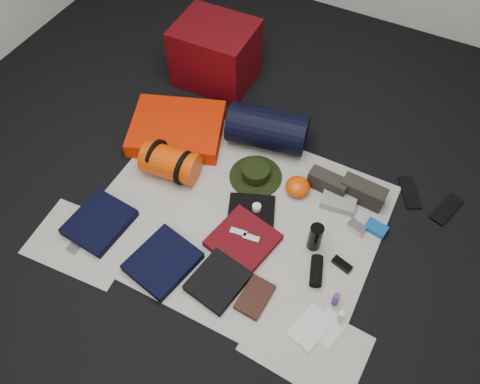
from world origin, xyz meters
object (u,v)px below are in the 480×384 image
at_px(stuff_sack, 170,163).
at_px(navy_duffel, 267,129).
at_px(sleeping_pad, 177,128).
at_px(water_bottle, 315,237).
at_px(compact_camera, 356,227).
at_px(red_cabinet, 216,54).
at_px(paperback_book, 255,297).

xyz_separation_m(stuff_sack, navy_duffel, (0.42, 0.50, 0.03)).
bearing_deg(sleeping_pad, navy_duffel, 19.98).
bearing_deg(water_bottle, compact_camera, 50.04).
distance_m(red_cabinet, paperback_book, 1.74).
distance_m(navy_duffel, compact_camera, 0.83).
xyz_separation_m(stuff_sack, compact_camera, (1.16, 0.14, -0.08)).
relative_size(sleeping_pad, paperback_book, 2.74).
xyz_separation_m(water_bottle, compact_camera, (0.18, 0.21, -0.08)).
bearing_deg(sleeping_pad, compact_camera, -7.02).
bearing_deg(water_bottle, navy_duffel, 134.47).
height_order(red_cabinet, compact_camera, red_cabinet).
relative_size(red_cabinet, water_bottle, 2.74).
distance_m(red_cabinet, navy_duffel, 0.73).
height_order(red_cabinet, paperback_book, red_cabinet).
bearing_deg(navy_duffel, compact_camera, -37.11).
bearing_deg(stuff_sack, navy_duffel, 50.16).
xyz_separation_m(compact_camera, paperback_book, (-0.33, -0.64, -0.01)).
relative_size(sleeping_pad, compact_camera, 5.83).
distance_m(red_cabinet, compact_camera, 1.55).
relative_size(navy_duffel, paperback_book, 2.33).
height_order(red_cabinet, stuff_sack, red_cabinet).
relative_size(red_cabinet, sleeping_pad, 0.90).
height_order(navy_duffel, paperback_book, navy_duffel).
height_order(red_cabinet, water_bottle, red_cabinet).
height_order(navy_duffel, compact_camera, navy_duffel).
distance_m(stuff_sack, navy_duffel, 0.65).
xyz_separation_m(sleeping_pad, compact_camera, (1.30, -0.16, -0.03)).
height_order(water_bottle, compact_camera, water_bottle).
height_order(sleeping_pad, stuff_sack, stuff_sack).
bearing_deg(compact_camera, paperback_book, -103.03).
bearing_deg(red_cabinet, water_bottle, -41.85).
bearing_deg(water_bottle, paperback_book, -109.63).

